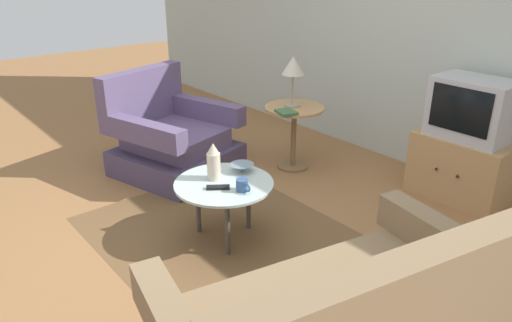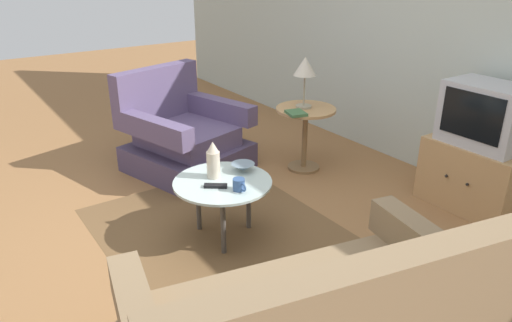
{
  "view_description": "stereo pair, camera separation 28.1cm",
  "coord_description": "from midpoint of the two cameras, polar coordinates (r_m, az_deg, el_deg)",
  "views": [
    {
      "loc": [
        2.44,
        -1.65,
        1.88
      ],
      "look_at": [
        0.06,
        0.33,
        0.55
      ],
      "focal_mm": 33.6,
      "sensor_mm": 36.0,
      "label": 1
    },
    {
      "loc": [
        2.61,
        -1.43,
        1.88
      ],
      "look_at": [
        0.06,
        0.33,
        0.55
      ],
      "focal_mm": 33.6,
      "sensor_mm": 36.0,
      "label": 2
    }
  ],
  "objects": [
    {
      "name": "bowl",
      "position": [
        3.47,
        -4.0,
        -0.84
      ],
      "size": [
        0.17,
        0.17,
        0.06
      ],
      "color": "slate",
      "rests_on": "coffee_table"
    },
    {
      "name": "area_rug",
      "position": [
        3.53,
        -5.97,
        -9.05
      ],
      "size": [
        2.01,
        1.59,
        0.0
      ],
      "primitive_type": "cube",
      "color": "brown",
      "rests_on": "ground"
    },
    {
      "name": "tv_remote_dark",
      "position": [
        3.23,
        -7.04,
        -3.19
      ],
      "size": [
        0.13,
        0.16,
        0.02
      ],
      "rotation": [
        0.0,
        0.0,
        0.94
      ],
      "color": "black",
      "rests_on": "coffee_table"
    },
    {
      "name": "armchair",
      "position": [
        4.56,
        -11.85,
        2.41
      ],
      "size": [
        1.16,
        1.16,
        0.92
      ],
      "rotation": [
        0.0,
        0.0,
        -1.3
      ],
      "color": "#4B3E5C",
      "rests_on": "ground"
    },
    {
      "name": "ground_plane",
      "position": [
        3.51,
        -7.11,
        -9.41
      ],
      "size": [
        16.0,
        16.0,
        0.0
      ],
      "primitive_type": "plane",
      "color": "olive"
    },
    {
      "name": "vase",
      "position": [
        3.33,
        -7.5,
        -0.15
      ],
      "size": [
        0.09,
        0.09,
        0.27
      ],
      "color": "beige",
      "rests_on": "coffee_table"
    },
    {
      "name": "mug",
      "position": [
        3.18,
        -4.16,
        -2.95
      ],
      "size": [
        0.13,
        0.08,
        0.08
      ],
      "color": "#335184",
      "rests_on": "coffee_table"
    },
    {
      "name": "back_wall",
      "position": [
        4.64,
        17.65,
        15.62
      ],
      "size": [
        9.0,
        0.12,
        2.7
      ],
      "primitive_type": "cube",
      "color": "#B2BCB2",
      "rests_on": "ground"
    },
    {
      "name": "tv_stand",
      "position": [
        4.26,
        21.66,
        -0.76
      ],
      "size": [
        0.76,
        0.51,
        0.54
      ],
      "color": "tan",
      "rests_on": "ground"
    },
    {
      "name": "coffee_table",
      "position": [
        3.34,
        -6.25,
        -3.29
      ],
      "size": [
        0.69,
        0.69,
        0.44
      ],
      "color": "#B2C6C1",
      "rests_on": "ground"
    },
    {
      "name": "side_table",
      "position": [
        4.48,
        2.75,
        4.42
      ],
      "size": [
        0.55,
        0.55,
        0.6
      ],
      "color": "tan",
      "rests_on": "ground"
    },
    {
      "name": "television",
      "position": [
        4.08,
        22.59,
        5.74
      ],
      "size": [
        0.6,
        0.4,
        0.48
      ],
      "color": "#B7B7BC",
      "rests_on": "tv_stand"
    },
    {
      "name": "table_lamp",
      "position": [
        4.36,
        2.56,
        10.99
      ],
      "size": [
        0.21,
        0.21,
        0.46
      ],
      "color": "#9E937A",
      "rests_on": "side_table"
    },
    {
      "name": "book",
      "position": [
        4.23,
        1.72,
        5.81
      ],
      "size": [
        0.22,
        0.19,
        0.02
      ],
      "rotation": [
        0.0,
        0.0,
        -0.26
      ],
      "color": "#3D663D",
      "rests_on": "side_table"
    }
  ]
}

